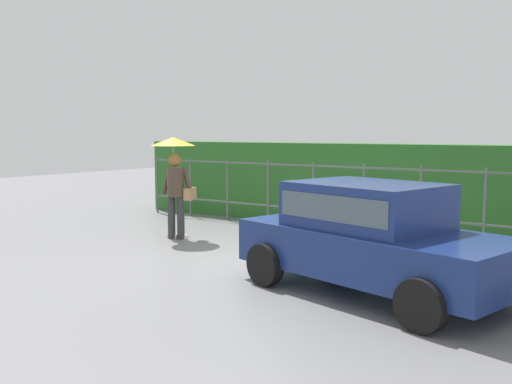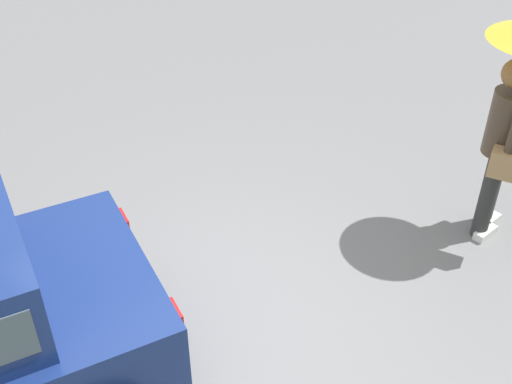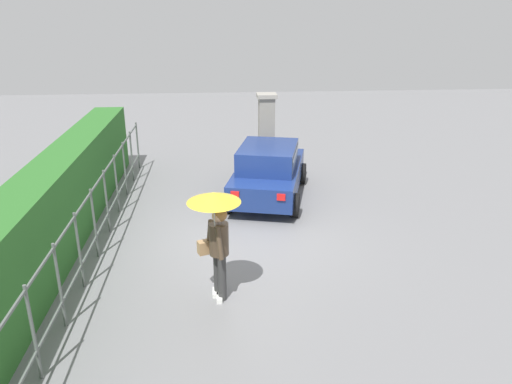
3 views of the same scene
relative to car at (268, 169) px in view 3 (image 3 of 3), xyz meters
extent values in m
plane|color=slate|center=(-2.29, 0.66, -0.80)|extent=(40.00, 40.00, 0.00)
cube|color=navy|center=(0.06, -0.01, -0.22)|extent=(3.98, 2.47, 0.60)
cube|color=navy|center=(-0.09, 0.02, 0.38)|extent=(2.19, 1.85, 0.60)
cube|color=#4C5B66|center=(-0.09, 0.02, 0.40)|extent=(2.04, 1.83, 0.33)
cylinder|color=black|center=(1.47, 0.51, -0.50)|extent=(0.63, 0.32, 0.60)
cylinder|color=black|center=(1.07, -1.13, -0.50)|extent=(0.63, 0.32, 0.60)
cylinder|color=black|center=(-0.96, 1.10, -0.50)|extent=(0.63, 0.32, 0.60)
cylinder|color=black|center=(-1.36, -0.54, -0.50)|extent=(0.63, 0.32, 0.60)
cube|color=red|center=(-1.62, 0.96, -0.07)|extent=(0.11, 0.21, 0.16)
cube|color=red|center=(-1.88, -0.11, -0.07)|extent=(0.11, 0.21, 0.16)
cylinder|color=#333333|center=(-4.92, 1.32, -0.37)|extent=(0.15, 0.15, 0.86)
cylinder|color=#333333|center=(-4.74, 1.39, -0.37)|extent=(0.15, 0.15, 0.86)
cube|color=white|center=(-4.94, 1.37, -0.76)|extent=(0.26, 0.10, 0.08)
cube|color=white|center=(-4.76, 1.45, -0.76)|extent=(0.26, 0.10, 0.08)
cylinder|color=#473828|center=(-4.83, 1.35, 0.35)|extent=(0.34, 0.34, 0.58)
sphere|color=#DBAD89|center=(-4.83, 1.35, 0.78)|extent=(0.22, 0.22, 0.22)
sphere|color=olive|center=(-4.82, 1.33, 0.80)|extent=(0.25, 0.25, 0.25)
cylinder|color=#473828|center=(-5.06, 1.35, 0.37)|extent=(0.24, 0.17, 0.56)
cylinder|color=#473828|center=(-4.66, 1.51, 0.37)|extent=(0.24, 0.17, 0.56)
cylinder|color=#B2B2B7|center=(-4.94, 1.42, 0.69)|extent=(0.02, 0.02, 0.77)
cone|color=yellow|center=(-4.94, 1.42, 1.16)|extent=(0.90, 0.90, 0.17)
cube|color=tan|center=(-4.63, 1.56, 0.11)|extent=(0.27, 0.38, 0.24)
cube|color=gray|center=(2.46, -0.19, 0.35)|extent=(0.48, 0.48, 2.30)
cube|color=#9E998E|center=(2.46, -0.19, 1.56)|extent=(0.60, 0.60, 0.12)
cylinder|color=#59605B|center=(-6.71, 3.89, -0.05)|extent=(0.05, 0.05, 1.50)
cylinder|color=#59605B|center=(-5.50, 3.89, -0.05)|extent=(0.05, 0.05, 1.50)
cylinder|color=#59605B|center=(-4.30, 3.89, -0.05)|extent=(0.05, 0.05, 1.50)
cylinder|color=#59605B|center=(-3.10, 3.89, -0.05)|extent=(0.05, 0.05, 1.50)
cylinder|color=#59605B|center=(-1.90, 3.89, -0.05)|extent=(0.05, 0.05, 1.50)
cylinder|color=#59605B|center=(-0.69, 3.89, -0.05)|extent=(0.05, 0.05, 1.50)
cylinder|color=#59605B|center=(0.51, 3.89, -0.05)|extent=(0.05, 0.05, 1.50)
cylinder|color=#59605B|center=(1.71, 3.89, -0.05)|extent=(0.05, 0.05, 1.50)
cylinder|color=#59605B|center=(2.91, 3.89, -0.05)|extent=(0.05, 0.05, 1.50)
cube|color=#59605B|center=(-2.50, 3.89, 0.62)|extent=(10.82, 0.03, 0.04)
cube|color=#59605B|center=(-2.50, 3.89, -0.35)|extent=(10.82, 0.03, 0.04)
cube|color=#2D6B28|center=(-2.50, 4.76, 0.15)|extent=(11.82, 0.90, 1.90)
camera|label=1|loc=(3.06, -6.98, 1.34)|focal=39.89mm
camera|label=2|loc=(-0.13, 3.49, 3.03)|focal=44.51mm
camera|label=3|loc=(-12.45, 1.31, 4.08)|focal=34.39mm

